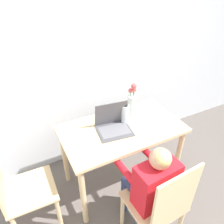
{
  "coord_description": "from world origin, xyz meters",
  "views": [
    {
      "loc": [
        -0.67,
        0.23,
        1.96
      ],
      "look_at": [
        0.05,
        1.65,
        0.9
      ],
      "focal_mm": 35.0,
      "sensor_mm": 36.0,
      "label": 1
    }
  ],
  "objects_px": {
    "chair_occupied": "(160,205)",
    "chair_spare": "(19,189)",
    "person_seated": "(151,182)",
    "laptop": "(113,124)",
    "flower_vase": "(132,104)",
    "water_bottle": "(125,114)"
  },
  "relations": [
    {
      "from": "chair_spare",
      "to": "laptop",
      "type": "height_order",
      "value": "laptop"
    },
    {
      "from": "laptop",
      "to": "water_bottle",
      "type": "height_order",
      "value": "laptop"
    },
    {
      "from": "person_seated",
      "to": "water_bottle",
      "type": "height_order",
      "value": "person_seated"
    },
    {
      "from": "chair_occupied",
      "to": "person_seated",
      "type": "bearing_deg",
      "value": -90.0
    },
    {
      "from": "chair_occupied",
      "to": "chair_spare",
      "type": "relative_size",
      "value": 1.0
    },
    {
      "from": "person_seated",
      "to": "flower_vase",
      "type": "bearing_deg",
      "value": -111.73
    },
    {
      "from": "person_seated",
      "to": "laptop",
      "type": "distance_m",
      "value": 0.6
    },
    {
      "from": "chair_spare",
      "to": "laptop",
      "type": "xyz_separation_m",
      "value": [
        0.88,
        0.07,
        0.31
      ]
    },
    {
      "from": "water_bottle",
      "to": "flower_vase",
      "type": "bearing_deg",
      "value": 27.58
    },
    {
      "from": "chair_occupied",
      "to": "flower_vase",
      "type": "height_order",
      "value": "flower_vase"
    },
    {
      "from": "laptop",
      "to": "chair_spare",
      "type": "bearing_deg",
      "value": -167.85
    },
    {
      "from": "chair_spare",
      "to": "laptop",
      "type": "bearing_deg",
      "value": -83.83
    },
    {
      "from": "chair_spare",
      "to": "water_bottle",
      "type": "distance_m",
      "value": 1.1
    },
    {
      "from": "chair_spare",
      "to": "laptop",
      "type": "relative_size",
      "value": 2.8
    },
    {
      "from": "flower_vase",
      "to": "water_bottle",
      "type": "bearing_deg",
      "value": -152.42
    },
    {
      "from": "chair_occupied",
      "to": "laptop",
      "type": "relative_size",
      "value": 2.8
    },
    {
      "from": "chair_occupied",
      "to": "laptop",
      "type": "distance_m",
      "value": 0.77
    },
    {
      "from": "water_bottle",
      "to": "laptop",
      "type": "bearing_deg",
      "value": -165.2
    },
    {
      "from": "chair_spare",
      "to": "flower_vase",
      "type": "bearing_deg",
      "value": -80.17
    },
    {
      "from": "flower_vase",
      "to": "person_seated",
      "type": "bearing_deg",
      "value": -108.64
    },
    {
      "from": "chair_occupied",
      "to": "person_seated",
      "type": "relative_size",
      "value": 0.95
    },
    {
      "from": "chair_spare",
      "to": "person_seated",
      "type": "bearing_deg",
      "value": -117.07
    }
  ]
}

